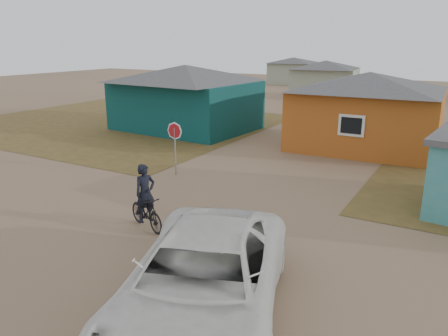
{
  "coord_description": "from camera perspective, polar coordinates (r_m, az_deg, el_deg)",
  "views": [
    {
      "loc": [
        7.32,
        -9.12,
        5.36
      ],
      "look_at": [
        0.33,
        3.0,
        1.3
      ],
      "focal_mm": 35.0,
      "sensor_mm": 36.0,
      "label": 1
    }
  ],
  "objects": [
    {
      "name": "house_teal",
      "position": [
        27.8,
        -5.02,
        9.29
      ],
      "size": [
        8.93,
        7.08,
        4.0
      ],
      "color": "#0A3737",
      "rests_on": "ground"
    },
    {
      "name": "stop_sign",
      "position": [
        17.96,
        -6.45,
        4.18
      ],
      "size": [
        0.68,
        0.33,
        2.23
      ],
      "color": "gray",
      "rests_on": "ground"
    },
    {
      "name": "ground",
      "position": [
        12.86,
        -8.06,
        -8.61
      ],
      "size": [
        120.0,
        120.0,
        0.0
      ],
      "primitive_type": "plane",
      "color": "#84664C"
    },
    {
      "name": "house_yellow",
      "position": [
        23.85,
        18.17,
        7.29
      ],
      "size": [
        7.72,
        6.76,
        3.9
      ],
      "color": "#AE561A",
      "rests_on": "ground"
    },
    {
      "name": "vehicle",
      "position": [
        8.74,
        -2.81,
        -14.61
      ],
      "size": [
        4.93,
        7.03,
        1.78
      ],
      "primitive_type": "imported",
      "rotation": [
        0.0,
        0.0,
        0.34
      ],
      "color": "silver",
      "rests_on": "ground"
    },
    {
      "name": "cyclist",
      "position": [
        13.07,
        -10.17,
        -4.87
      ],
      "size": [
        1.82,
        1.09,
        1.98
      ],
      "color": "black",
      "rests_on": "ground"
    },
    {
      "name": "house_pale_west",
      "position": [
        45.27,
        13.04,
        11.33
      ],
      "size": [
        7.04,
        6.15,
        3.6
      ],
      "color": "#969F89",
      "rests_on": "ground"
    },
    {
      "name": "grass_nw",
      "position": [
        31.19,
        -13.82,
        5.83
      ],
      "size": [
        20.0,
        18.0,
        0.0
      ],
      "primitive_type": "cube",
      "color": "brown",
      "rests_on": "ground"
    },
    {
      "name": "house_pale_north",
      "position": [
        59.21,
        9.04,
        12.49
      ],
      "size": [
        6.28,
        5.81,
        3.4
      ],
      "color": "#969F89",
      "rests_on": "ground"
    }
  ]
}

